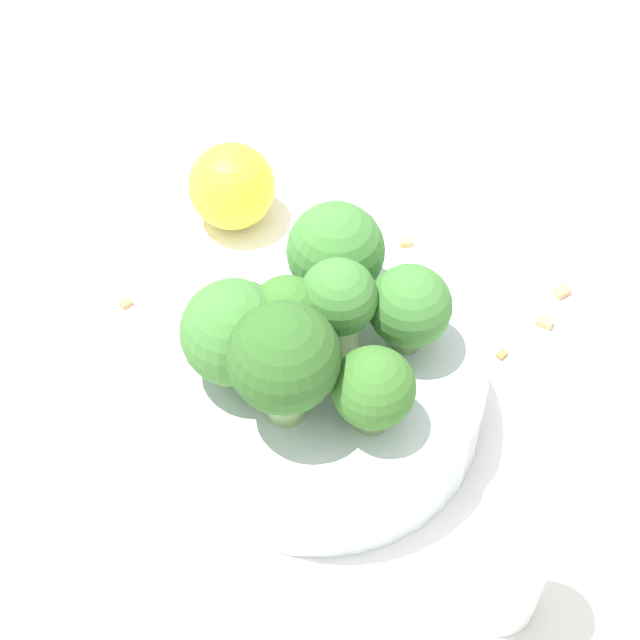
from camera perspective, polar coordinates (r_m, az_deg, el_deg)
ground_plane at (r=0.52m, az=0.00°, el=-4.98°), size 3.00×3.00×0.00m
bowl at (r=0.50m, az=0.00°, el=-3.70°), size 0.15×0.15×0.04m
broccoli_floret_0 at (r=0.44m, az=-1.94°, el=-2.17°), size 0.05×0.05×0.06m
broccoli_floret_1 at (r=0.45m, az=2.87°, el=-3.73°), size 0.04×0.04×0.04m
broccoli_floret_2 at (r=0.46m, az=-1.74°, el=0.15°), size 0.03×0.03×0.05m
broccoli_floret_3 at (r=0.49m, az=0.84°, el=3.68°), size 0.05×0.05×0.05m
broccoli_floret_4 at (r=0.47m, az=4.80°, el=0.66°), size 0.04×0.04×0.05m
broccoli_floret_5 at (r=0.46m, az=0.60°, el=1.12°), size 0.03×0.03×0.05m
broccoli_floret_6 at (r=0.46m, az=-4.58°, el=-0.76°), size 0.05×0.05×0.05m
pepper_shaker at (r=0.44m, az=10.16°, el=-12.39°), size 0.03×0.03×0.08m
lemon_wedge at (r=0.58m, az=-4.72°, el=7.13°), size 0.05×0.05×0.05m
almond_crumb_0 at (r=0.56m, az=11.94°, el=-0.01°), size 0.01×0.01×0.01m
almond_crumb_1 at (r=0.58m, az=4.61°, el=4.27°), size 0.01×0.01×0.01m
almond_crumb_2 at (r=0.56m, az=-10.32°, el=0.97°), size 0.01×0.01×0.01m
almond_crumb_3 at (r=0.54m, az=9.69°, el=-1.76°), size 0.01×0.00×0.01m
almond_crumb_4 at (r=0.57m, az=12.83°, el=1.63°), size 0.01×0.01×0.01m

